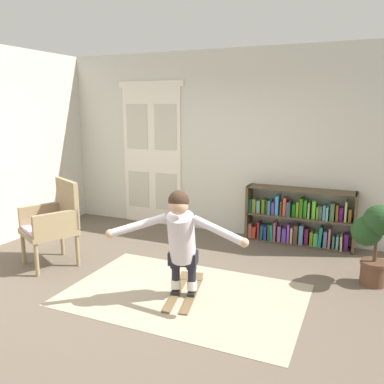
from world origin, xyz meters
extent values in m
plane|color=brown|center=(0.00, 0.00, 0.00)|extent=(7.20, 7.20, 0.00)
cube|color=beige|center=(0.00, 2.60, 1.45)|extent=(6.00, 0.10, 2.90)
cube|color=silver|center=(-1.72, 2.54, 1.18)|extent=(0.55, 0.04, 2.35)
cube|color=beige|center=(-1.72, 2.52, 1.69)|extent=(0.41, 0.01, 0.76)
cube|color=beige|center=(-1.72, 2.52, 0.59)|extent=(0.41, 0.01, 0.64)
cube|color=silver|center=(-1.17, 2.54, 1.18)|extent=(0.55, 0.04, 2.35)
cube|color=beige|center=(-1.17, 2.52, 1.69)|extent=(0.41, 0.01, 0.76)
cube|color=beige|center=(-1.17, 2.52, 0.59)|extent=(0.41, 0.01, 0.64)
cube|color=silver|center=(-1.44, 2.54, 2.40)|extent=(1.22, 0.04, 0.10)
cube|color=tan|center=(0.24, 0.19, 0.00)|extent=(2.57, 1.65, 0.01)
cube|color=#4E3F2A|center=(0.34, 2.39, 0.43)|extent=(0.04, 0.30, 0.85)
cube|color=#4E3F2A|center=(1.89, 2.39, 0.43)|extent=(0.04, 0.30, 0.85)
cube|color=#4E3F2A|center=(1.12, 2.39, 0.01)|extent=(1.54, 0.30, 0.02)
cube|color=#4E3F2A|center=(1.12, 2.39, 0.43)|extent=(1.54, 0.30, 0.02)
cube|color=#4E3F2A|center=(1.12, 2.39, 0.84)|extent=(1.54, 0.30, 0.02)
cube|color=#C16F66|center=(0.39, 2.38, 0.13)|extent=(0.06, 0.15, 0.22)
cube|color=#B23521|center=(0.45, 2.40, 0.11)|extent=(0.07, 0.19, 0.19)
cube|color=maroon|center=(0.52, 2.40, 0.15)|extent=(0.03, 0.18, 0.26)
cube|color=#0F504C|center=(0.57, 2.39, 0.13)|extent=(0.06, 0.18, 0.22)
cube|color=#2D2A95|center=(0.63, 2.40, 0.13)|extent=(0.04, 0.22, 0.22)
cube|color=#205924|center=(0.69, 2.38, 0.14)|extent=(0.04, 0.14, 0.25)
cube|color=#247281|center=(0.73, 2.38, 0.14)|extent=(0.04, 0.19, 0.25)
cube|color=#8D4F58|center=(0.78, 2.37, 0.17)|extent=(0.03, 0.19, 0.30)
cube|color=#8E5D95|center=(0.84, 2.38, 0.14)|extent=(0.05, 0.15, 0.24)
cube|color=#5A3E9E|center=(0.92, 2.37, 0.13)|extent=(0.06, 0.15, 0.21)
cube|color=#9341D7|center=(0.98, 2.39, 0.16)|extent=(0.03, 0.17, 0.29)
cube|color=tan|center=(1.03, 2.38, 0.14)|extent=(0.03, 0.14, 0.24)
cube|color=#4D3925|center=(1.09, 2.40, 0.16)|extent=(0.06, 0.20, 0.28)
cube|color=#547CA5|center=(1.16, 2.38, 0.16)|extent=(0.06, 0.17, 0.29)
cube|color=#5A1746|center=(1.24, 2.40, 0.14)|extent=(0.05, 0.17, 0.24)
cube|color=#627C14|center=(1.31, 2.41, 0.13)|extent=(0.04, 0.20, 0.21)
cube|color=#4EA05A|center=(1.37, 2.41, 0.12)|extent=(0.06, 0.20, 0.19)
cube|color=#1D7363|center=(1.44, 2.39, 0.17)|extent=(0.06, 0.20, 0.30)
cube|color=#52759C|center=(1.51, 2.40, 0.14)|extent=(0.05, 0.17, 0.24)
cube|color=#B76973|center=(1.56, 2.41, 0.17)|extent=(0.03, 0.23, 0.29)
cube|color=#45806E|center=(1.62, 2.39, 0.11)|extent=(0.03, 0.15, 0.18)
cube|color=#6BA3B1|center=(1.68, 2.40, 0.11)|extent=(0.03, 0.21, 0.19)
cube|color=#A0B771|center=(1.73, 2.37, 0.13)|extent=(0.04, 0.24, 0.21)
cube|color=#581A71|center=(1.79, 2.39, 0.14)|extent=(0.06, 0.18, 0.23)
cube|color=#154C3E|center=(0.39, 2.38, 0.54)|extent=(0.04, 0.15, 0.20)
cube|color=#626A21|center=(0.45, 2.38, 0.54)|extent=(0.05, 0.18, 0.22)
cube|color=slate|center=(0.51, 2.38, 0.53)|extent=(0.05, 0.17, 0.20)
cube|color=#516516|center=(0.59, 2.38, 0.55)|extent=(0.05, 0.19, 0.22)
cube|color=#4E5730|center=(0.63, 2.40, 0.54)|extent=(0.03, 0.14, 0.20)
cube|color=teal|center=(0.68, 2.38, 0.54)|extent=(0.04, 0.23, 0.21)
cube|color=#76378F|center=(0.73, 2.38, 0.53)|extent=(0.05, 0.17, 0.19)
cube|color=#2F8ED1|center=(0.79, 2.38, 0.58)|extent=(0.05, 0.18, 0.29)
cube|color=#4D3C26|center=(0.85, 2.40, 0.54)|extent=(0.03, 0.21, 0.21)
cube|color=#C34B34|center=(0.91, 2.39, 0.57)|extent=(0.05, 0.18, 0.27)
cube|color=#303C50|center=(0.97, 2.37, 0.55)|extent=(0.06, 0.23, 0.22)
cube|color=#1C8615|center=(1.04, 2.41, 0.53)|extent=(0.05, 0.16, 0.18)
cube|color=olive|center=(1.09, 2.40, 0.55)|extent=(0.04, 0.18, 0.23)
cube|color=#2D6210|center=(1.15, 2.40, 0.58)|extent=(0.05, 0.24, 0.28)
cube|color=green|center=(1.20, 2.40, 0.56)|extent=(0.04, 0.15, 0.26)
cube|color=#849853|center=(1.26, 2.37, 0.55)|extent=(0.03, 0.22, 0.24)
cube|color=#53BF30|center=(1.32, 2.39, 0.56)|extent=(0.05, 0.19, 0.26)
cube|color=olive|center=(1.38, 2.40, 0.53)|extent=(0.03, 0.20, 0.18)
cube|color=#40684B|center=(1.42, 2.40, 0.53)|extent=(0.04, 0.18, 0.19)
cube|color=#547B9C|center=(1.47, 2.37, 0.54)|extent=(0.04, 0.21, 0.22)
cube|color=#58A49A|center=(1.51, 2.37, 0.53)|extent=(0.03, 0.23, 0.20)
cube|color=#3F6143|center=(1.58, 2.38, 0.56)|extent=(0.06, 0.22, 0.25)
cube|color=brown|center=(1.64, 2.38, 0.55)|extent=(0.04, 0.16, 0.23)
cube|color=#5C1274|center=(1.70, 2.39, 0.53)|extent=(0.05, 0.15, 0.20)
cube|color=#B0C47D|center=(1.76, 2.41, 0.58)|extent=(0.03, 0.20, 0.29)
cube|color=brown|center=(1.81, 2.39, 0.53)|extent=(0.04, 0.14, 0.18)
cylinder|color=#917C57|center=(-2.06, 0.17, 0.21)|extent=(0.07, 0.07, 0.42)
cylinder|color=#917C57|center=(-1.60, -0.07, 0.21)|extent=(0.07, 0.07, 0.42)
cylinder|color=#917C57|center=(-1.82, 0.63, 0.21)|extent=(0.07, 0.07, 0.42)
cylinder|color=#917C57|center=(-1.36, 0.39, 0.21)|extent=(0.07, 0.07, 0.42)
cube|color=#917C57|center=(-1.71, 0.28, 0.45)|extent=(0.81, 0.81, 0.06)
cube|color=#D59FC6|center=(-1.71, 0.28, 0.50)|extent=(0.73, 0.73, 0.04)
cube|color=#917C57|center=(-1.59, 0.52, 0.80)|extent=(0.56, 0.33, 0.60)
cube|color=#917C57|center=(-1.95, 0.40, 0.62)|extent=(0.31, 0.52, 0.28)
cube|color=#917C57|center=(-1.47, 0.15, 0.62)|extent=(0.31, 0.52, 0.28)
cylinder|color=brown|center=(2.14, 1.31, 0.14)|extent=(0.29, 0.29, 0.29)
cylinder|color=brown|center=(2.14, 1.31, 0.27)|extent=(0.31, 0.31, 0.04)
cylinder|color=#4C3823|center=(2.14, 1.31, 0.47)|extent=(0.04, 0.04, 0.36)
sphere|color=#1E3D1B|center=(2.13, 1.25, 0.80)|extent=(0.25, 0.25, 0.25)
sphere|color=#1E3D1B|center=(2.15, 1.22, 0.79)|extent=(0.24, 0.24, 0.24)
sphere|color=#1E3D1B|center=(2.03, 1.26, 0.65)|extent=(0.34, 0.34, 0.34)
sphere|color=#1E3D1B|center=(2.05, 1.39, 0.60)|extent=(0.29, 0.29, 0.29)
sphere|color=#1E3D1B|center=(2.15, 1.23, 0.80)|extent=(0.34, 0.34, 0.34)
cube|color=brown|center=(0.15, 0.17, 0.01)|extent=(0.27, 0.88, 0.01)
cube|color=brown|center=(0.07, 0.57, 0.05)|extent=(0.11, 0.13, 0.06)
cube|color=black|center=(0.16, 0.15, 0.04)|extent=(0.10, 0.13, 0.04)
cube|color=brown|center=(0.33, 0.21, 0.01)|extent=(0.27, 0.88, 0.01)
cube|color=brown|center=(0.25, 0.61, 0.05)|extent=(0.11, 0.13, 0.06)
cube|color=black|center=(0.33, 0.19, 0.04)|extent=(0.10, 0.13, 0.04)
cylinder|color=white|center=(0.15, 0.17, 0.13)|extent=(0.13, 0.13, 0.10)
cylinder|color=black|center=(0.15, 0.17, 0.33)|extent=(0.11, 0.11, 0.30)
cylinder|color=black|center=(0.16, 0.14, 0.43)|extent=(0.13, 0.13, 0.22)
cylinder|color=white|center=(0.33, 0.21, 0.13)|extent=(0.13, 0.13, 0.10)
cylinder|color=black|center=(0.33, 0.21, 0.33)|extent=(0.11, 0.11, 0.30)
cylinder|color=black|center=(0.34, 0.18, 0.43)|extent=(0.13, 0.13, 0.22)
cube|color=black|center=(0.25, 0.16, 0.44)|extent=(0.33, 0.24, 0.14)
cylinder|color=silver|center=(0.26, 0.09, 0.69)|extent=(0.36, 0.46, 0.58)
sphere|color=tan|center=(0.29, -0.03, 1.07)|extent=(0.24, 0.24, 0.20)
sphere|color=#382619|center=(0.29, -0.02, 1.11)|extent=(0.25, 0.25, 0.21)
cylinder|color=silver|center=(-0.10, -0.17, 0.85)|extent=(0.52, 0.40, 0.22)
sphere|color=tan|center=(-0.33, -0.33, 0.78)|extent=(0.11, 0.11, 0.09)
cylinder|color=silver|center=(0.70, 0.00, 0.85)|extent=(0.59, 0.19, 0.22)
sphere|color=tan|center=(0.98, -0.05, 0.78)|extent=(0.11, 0.11, 0.09)
camera|label=1|loc=(1.95, -3.51, 2.02)|focal=37.51mm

